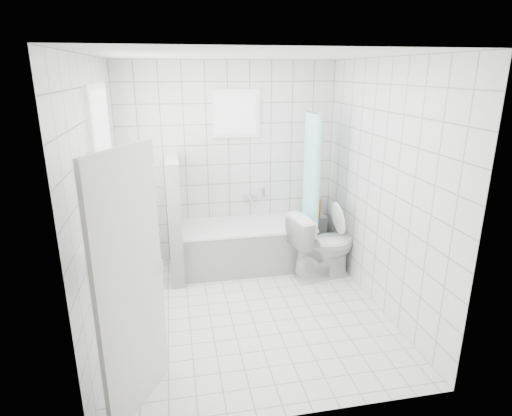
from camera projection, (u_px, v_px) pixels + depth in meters
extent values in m
plane|color=white|center=(250.00, 311.00, 4.60)|extent=(3.00, 3.00, 0.00)
plane|color=white|center=(249.00, 55.00, 3.80)|extent=(3.00, 3.00, 0.00)
cube|color=white|center=(229.00, 164.00, 5.60)|extent=(2.80, 0.02, 2.60)
cube|color=white|center=(290.00, 258.00, 2.80)|extent=(2.80, 0.02, 2.60)
cube|color=white|center=(100.00, 203.00, 3.94)|extent=(0.02, 3.00, 2.60)
cube|color=white|center=(381.00, 188.00, 4.46)|extent=(0.02, 3.00, 2.60)
cube|color=white|center=(106.00, 165.00, 4.14)|extent=(0.01, 0.90, 1.40)
cube|color=white|center=(236.00, 114.00, 5.38)|extent=(0.50, 0.01, 0.50)
cube|color=white|center=(119.00, 235.00, 4.37)|extent=(0.18, 1.02, 0.08)
cube|color=silver|center=(131.00, 287.00, 3.04)|extent=(0.41, 0.73, 2.00)
cube|color=white|center=(247.00, 246.00, 5.59)|extent=(1.66, 0.75, 0.55)
cube|color=white|center=(247.00, 226.00, 5.50)|extent=(1.68, 0.77, 0.03)
cube|color=white|center=(175.00, 218.00, 5.23)|extent=(0.15, 0.85, 1.50)
cube|color=white|center=(310.00, 234.00, 6.00)|extent=(0.40, 0.24, 0.55)
imported|color=white|center=(323.00, 245.00, 5.26)|extent=(0.89, 0.61, 0.84)
cylinder|color=silver|center=(310.00, 111.00, 5.19)|extent=(0.02, 0.80, 0.02)
cube|color=silver|center=(250.00, 197.00, 5.75)|extent=(0.18, 0.06, 0.06)
imported|color=silver|center=(118.00, 225.00, 4.28)|extent=(0.20, 0.20, 0.18)
imported|color=silver|center=(119.00, 214.00, 4.46)|extent=(0.12, 0.12, 0.29)
imported|color=#C56294|center=(121.00, 213.00, 4.62)|extent=(0.13, 0.13, 0.21)
cylinder|color=#1934CA|center=(315.00, 206.00, 5.89)|extent=(0.06, 0.06, 0.28)
cylinder|color=green|center=(308.00, 211.00, 5.79)|extent=(0.06, 0.06, 0.21)
cylinder|color=red|center=(308.00, 209.00, 5.90)|extent=(0.06, 0.06, 0.20)
cylinder|color=orange|center=(318.00, 208.00, 5.81)|extent=(0.06, 0.06, 0.26)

